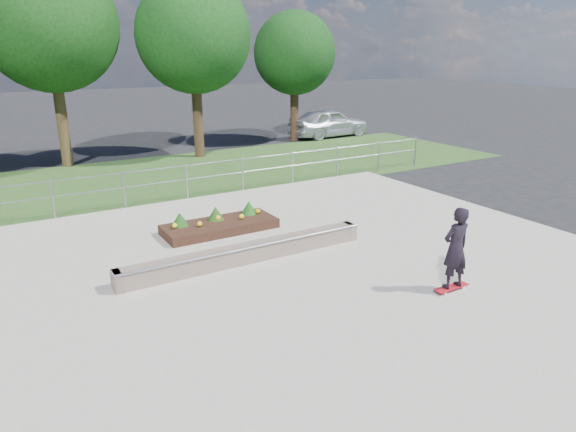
% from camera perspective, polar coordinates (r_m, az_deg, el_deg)
% --- Properties ---
extents(ground, '(120.00, 120.00, 0.00)m').
position_cam_1_polar(ground, '(10.70, 3.25, -7.93)').
color(ground, black).
rests_on(ground, ground).
extents(grass_verge, '(30.00, 8.00, 0.02)m').
position_cam_1_polar(grass_verge, '(20.25, -14.51, 4.11)').
color(grass_verge, '#27461C').
rests_on(grass_verge, ground).
extents(concrete_slab, '(15.00, 15.00, 0.06)m').
position_cam_1_polar(concrete_slab, '(10.69, 3.25, -7.78)').
color(concrete_slab, gray).
rests_on(concrete_slab, ground).
extents(fence, '(20.06, 0.06, 1.20)m').
position_cam_1_polar(fence, '(16.83, -11.20, 4.25)').
color(fence, '#93959B').
rests_on(fence, ground).
extents(tree_mid_left, '(5.25, 5.25, 8.25)m').
position_cam_1_polar(tree_mid_left, '(23.14, -25.01, 18.75)').
color(tree_mid_left, '#382816').
rests_on(tree_mid_left, ground).
extents(tree_mid_right, '(4.90, 4.90, 7.70)m').
position_cam_1_polar(tree_mid_right, '(23.51, -10.46, 19.09)').
color(tree_mid_right, '#302013').
rests_on(tree_mid_right, ground).
extents(tree_far_right, '(4.20, 4.20, 6.60)m').
position_cam_1_polar(tree_far_right, '(27.53, 0.74, 17.61)').
color(tree_far_right, black).
rests_on(tree_far_right, ground).
extents(grind_ledge, '(6.00, 0.44, 0.43)m').
position_cam_1_polar(grind_ledge, '(11.75, -4.53, -4.11)').
color(grind_ledge, brown).
rests_on(grind_ledge, concrete_slab).
extents(planter_bed, '(3.00, 1.20, 0.61)m').
position_cam_1_polar(planter_bed, '(13.81, -7.66, -0.86)').
color(planter_bed, black).
rests_on(planter_bed, concrete_slab).
extents(skateboarder, '(0.80, 0.43, 1.75)m').
position_cam_1_polar(skateboarder, '(10.58, 18.12, -3.44)').
color(skateboarder, silver).
rests_on(skateboarder, concrete_slab).
extents(parked_car, '(4.71, 2.03, 1.59)m').
position_cam_1_polar(parked_car, '(29.11, 4.55, 10.30)').
color(parked_car, silver).
rests_on(parked_car, ground).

